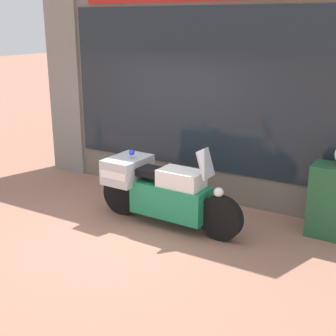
% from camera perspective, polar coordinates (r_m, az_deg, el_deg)
% --- Properties ---
extents(ground_plane, '(60.00, 60.00, 0.00)m').
position_cam_1_polar(ground_plane, '(7.01, -5.62, -7.56)').
color(ground_plane, '#9E6B56').
extents(shop_building, '(6.03, 0.55, 3.64)m').
position_cam_1_polar(shop_building, '(8.30, 0.21, 9.66)').
color(shop_building, '#6B6056').
rests_on(shop_building, ground).
extents(window_display, '(4.82, 0.30, 1.86)m').
position_cam_1_polar(window_display, '(8.32, 4.29, -0.11)').
color(window_display, slate).
rests_on(window_display, ground).
extents(paramedic_motorcycle, '(2.40, 0.76, 1.28)m').
position_cam_1_polar(paramedic_motorcycle, '(7.02, -1.14, -2.53)').
color(paramedic_motorcycle, black).
rests_on(paramedic_motorcycle, ground).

